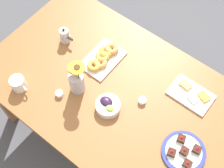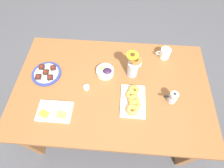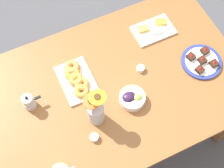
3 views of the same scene
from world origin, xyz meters
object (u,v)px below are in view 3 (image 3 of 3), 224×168
Objects in this scene: grape_bowl at (132,98)px; cheese_platter at (153,30)px; croissant_platter at (76,79)px; jam_cup_honey at (141,68)px; dining_table at (112,93)px; dessert_plate at (202,61)px; flower_vase at (96,112)px; jam_cup_berry at (94,137)px; moka_pot at (29,102)px.

grape_bowl reaches higher than cheese_platter.
croissant_platter is 0.39m from jam_cup_honey.
dining_table is 0.58m from dessert_plate.
cheese_platter is at bearing 12.41° from croissant_platter.
jam_cup_honey is (-0.21, -0.22, 0.01)m from cheese_platter.
grape_bowl is 0.51m from cheese_platter.
flower_vase is at bearing -87.33° from croissant_platter.
grape_bowl is 0.53× the size of croissant_platter.
cheese_platter is 0.70m from flower_vase.
dessert_plate is (0.78, 0.16, -0.00)m from jam_cup_berry.
flower_vase reaches higher than cheese_platter.
dining_table is at bearing -148.24° from cheese_platter.
jam_cup_honey is (0.14, 0.16, -0.01)m from grape_bowl.
dessert_plate is at bearing -9.37° from moka_pot.
dining_table is 0.18m from grape_bowl.
grape_bowl is 0.31m from jam_cup_berry.
jam_cup_honey is (0.20, 0.03, 0.10)m from dining_table.
flower_vase is at bearing -36.16° from moka_pot.
croissant_platter is at bearing 164.31° from dessert_plate.
cheese_platter is 0.90m from moka_pot.
dining_table is 33.33× the size of jam_cup_honey.
moka_pot reaches higher than croissant_platter.
croissant_platter is 0.37m from jam_cup_berry.
cheese_platter is at bearing 47.03° from jam_cup_honey.
dining_table is 0.49m from cheese_platter.
dining_table is 5.67× the size of croissant_platter.
dining_table is at bearing 118.01° from grape_bowl.
dessert_plate is (0.74, -0.21, -0.01)m from croissant_platter.
jam_cup_honey is at bearing -14.04° from croissant_platter.
croissant_platter reaches higher than jam_cup_berry.
jam_cup_honey is at bearing -132.97° from cheese_platter.
jam_cup_honey is 0.68m from moka_pot.
jam_cup_honey is at bearing -4.90° from moka_pot.
jam_cup_berry is (-0.05, -0.37, -0.01)m from croissant_platter.
moka_pot is at bearing 158.07° from grape_bowl.
dessert_plate is at bearing -8.08° from dining_table.
grape_bowl reaches higher than dining_table.
croissant_platter is at bearing 165.96° from jam_cup_honey.
cheese_platter reaches higher than jam_cup_berry.
croissant_platter is 2.37× the size of moka_pot.
dining_table is 13.45× the size of moka_pot.
croissant_platter is 1.14× the size of dessert_plate.
moka_pot reaches higher than jam_cup_honey.
dining_table is 33.33× the size of jam_cup_berry.
croissant_platter is at bearing 92.67° from flower_vase.
jam_cup_berry is 0.18× the size of flower_vase.
grape_bowl is 0.35m from croissant_platter.
jam_cup_berry is 0.40× the size of moka_pot.
dining_table is at bearing -170.94° from jam_cup_honey.
grape_bowl is 3.10× the size of jam_cup_honey.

